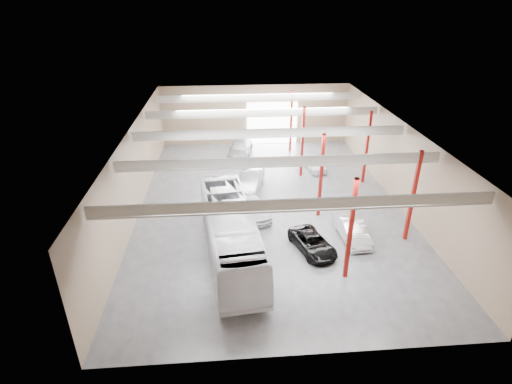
{
  "coord_description": "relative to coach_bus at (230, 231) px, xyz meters",
  "views": [
    {
      "loc": [
        -3.59,
        -30.15,
        16.47
      ],
      "look_at": [
        -1.32,
        -1.77,
        2.2
      ],
      "focal_mm": 28.0,
      "sensor_mm": 36.0,
      "label": 1
    }
  ],
  "objects": [
    {
      "name": "car_right_far",
      "position": [
        9.0,
        14.29,
        -1.16
      ],
      "size": [
        2.15,
        4.12,
        1.34
      ],
      "primitive_type": "imported",
      "rotation": [
        0.0,
        0.0,
        0.15
      ],
      "color": "white",
      "rests_on": "ground"
    },
    {
      "name": "black_sedan",
      "position": [
        5.77,
        -0.1,
        -1.2
      ],
      "size": [
        3.29,
        4.9,
        1.25
      ],
      "primitive_type": "imported",
      "rotation": [
        0.0,
        0.0,
        0.3
      ],
      "color": "black",
      "rests_on": "ground"
    },
    {
      "name": "car_row_b",
      "position": [
        2.1,
        10.3,
        -0.97
      ],
      "size": [
        3.12,
        5.5,
        1.71
      ],
      "primitive_type": "imported",
      "rotation": [
        0.0,
        0.0,
        -0.27
      ],
      "color": "#A3A2A7",
      "rests_on": "ground"
    },
    {
      "name": "car_row_c",
      "position": [
        1.5,
        18.86,
        -1.0
      ],
      "size": [
        3.42,
        6.02,
        1.65
      ],
      "primitive_type": "imported",
      "rotation": [
        0.0,
        0.0,
        -0.21
      ],
      "color": "gray",
      "rests_on": "ground"
    },
    {
      "name": "car_right_near",
      "position": [
        9.0,
        1.21,
        -1.07
      ],
      "size": [
        1.93,
        4.7,
        1.51
      ],
      "primitive_type": "imported",
      "rotation": [
        0.0,
        0.0,
        0.07
      ],
      "color": "silver",
      "rests_on": "ground"
    },
    {
      "name": "coach_bus",
      "position": [
        0.0,
        0.0,
        0.0
      ],
      "size": [
        4.54,
        13.37,
        3.65
      ],
      "primitive_type": "imported",
      "rotation": [
        0.0,
        0.0,
        0.11
      ],
      "color": "silver",
      "rests_on": "ground"
    },
    {
      "name": "car_row_a",
      "position": [
        1.96,
        5.1,
        -1.05
      ],
      "size": [
        3.08,
        4.91,
        1.56
      ],
      "primitive_type": "imported",
      "rotation": [
        0.0,
        0.0,
        0.29
      ],
      "color": "silver",
      "rests_on": "ground"
    },
    {
      "name": "depot_shell",
      "position": [
        3.63,
        7.35,
        3.15
      ],
      "size": [
        22.12,
        32.12,
        7.06
      ],
      "color": "#45454A",
      "rests_on": "ground"
    }
  ]
}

